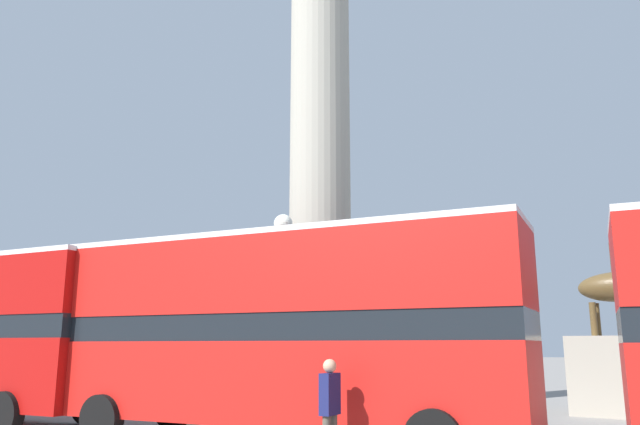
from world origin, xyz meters
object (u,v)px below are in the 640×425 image
Objects in this scene: street_lamp at (282,285)px; monument_column at (320,208)px; pedestrian_near_lamp at (330,405)px; bus_a at (279,327)px; equestrian_statue at (627,362)px.

monument_column is at bearing 96.05° from street_lamp.
street_lamp is at bearing -83.95° from monument_column.
pedestrian_near_lamp is (3.91, -7.62, -5.35)m from monument_column.
street_lamp is at bearing 117.46° from bus_a.
monument_column is 10.24× the size of pedestrian_near_lamp.
street_lamp is (0.31, -2.95, -2.76)m from monument_column.
street_lamp is (-8.16, -6.46, 2.08)m from equestrian_statue.
monument_column is 10.10m from pedestrian_near_lamp.
equestrian_statue is 0.97× the size of street_lamp.
equestrian_statue is 12.04m from pedestrian_near_lamp.
pedestrian_near_lamp is at bearing -103.71° from equestrian_statue.
monument_column is at bearing 106.95° from bus_a.
monument_column is 4.05m from street_lamp.
bus_a is at bearing -116.50° from equestrian_statue.
street_lamp reaches higher than pedestrian_near_lamp.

